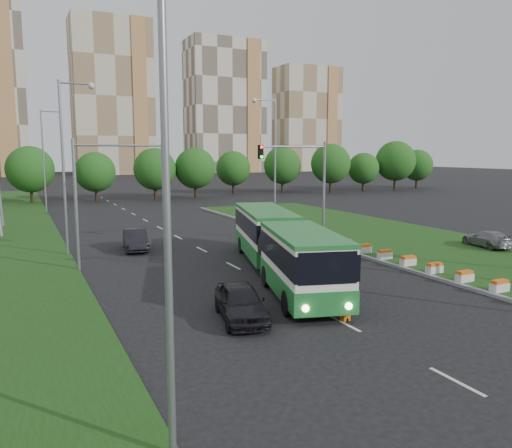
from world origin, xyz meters
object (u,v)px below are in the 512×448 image
traffic_mast_left (103,182)px  pedestrian (317,289)px  car_left_far (135,240)px  car_left_near (241,302)px  traffic_mast_median (306,177)px  shopping_trolley (345,314)px  car_median (487,239)px  articulated_bus (276,245)px

traffic_mast_left → pedestrian: traffic_mast_left is taller
car_left_far → pedestrian: size_ratio=2.80×
car_left_near → pedestrian: size_ratio=2.78×
traffic_mast_median → shopping_trolley: (-7.52, -15.71, -5.06)m
car_left_far → pedestrian: pedestrian is taller
car_left_far → shopping_trolley: bearing=-69.0°
car_left_far → car_left_near: bearing=-80.1°
traffic_mast_median → shopping_trolley: size_ratio=13.72×
traffic_mast_median → car_median: traffic_mast_median is taller
traffic_mast_median → articulated_bus: traffic_mast_median is taller
car_left_near → articulated_bus: bearing=63.6°
car_median → shopping_trolley: bearing=34.1°
car_median → car_left_far: bearing=-14.9°
car_median → pedestrian: pedestrian is taller
car_median → pedestrian: (-19.16, -6.46, 0.06)m
pedestrian → car_left_far: bearing=17.5°
car_median → traffic_mast_median: bearing=-21.4°
traffic_mast_left → car_median: (26.78, -5.99, -4.59)m
car_median → pedestrian: size_ratio=2.57×
car_left_far → pedestrian: (4.72, -17.39, 0.06)m
articulated_bus → pedestrian: (-1.09, -6.19, -1.00)m
articulated_bus → car_left_near: bearing=-112.8°
car_left_near → car_median: bearing=28.2°
shopping_trolley → car_left_near: bearing=150.5°
articulated_bus → pedestrian: articulated_bus is taller
traffic_mast_left → pedestrian: bearing=-58.5°
traffic_mast_median → articulated_bus: bearing=-131.6°
articulated_bus → car_left_near: articulated_bus is taller
car_left_near → car_median: car_left_near is taller
traffic_mast_median → traffic_mast_left: same height
pedestrian → traffic_mast_left: bearing=33.7°
car_median → car_left_near: bearing=25.7°
car_left_near → car_median: size_ratio=1.08×
traffic_mast_left → shopping_trolley: size_ratio=13.72×
car_median → articulated_bus: bearing=10.5°
shopping_trolley → pedestrian: bearing=88.4°
traffic_mast_left → pedestrian: (7.62, -12.45, -4.53)m
traffic_mast_median → car_left_far: size_ratio=1.73×
car_left_near → pedestrian: 3.99m
articulated_bus → shopping_trolley: bearing=-81.5°
traffic_mast_left → car_left_far: (2.90, 4.93, -4.59)m
car_left_far → car_median: car_left_far is taller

